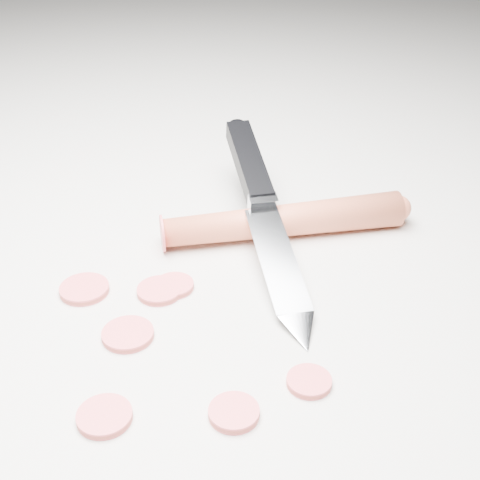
% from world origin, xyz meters
% --- Properties ---
extents(ground, '(2.40, 2.40, 0.00)m').
position_xyz_m(ground, '(0.00, 0.00, 0.00)').
color(ground, silver).
rests_on(ground, ground).
extents(carrot, '(0.19, 0.17, 0.03)m').
position_xyz_m(carrot, '(0.01, 0.11, 0.02)').
color(carrot, '#CD5335').
rests_on(carrot, ground).
extents(carrot_slice_0, '(0.04, 0.04, 0.01)m').
position_xyz_m(carrot_slice_0, '(-0.10, -0.04, 0.00)').
color(carrot_slice_0, '#EF5057').
rests_on(carrot_slice_0, ground).
extents(carrot_slice_1, '(0.04, 0.04, 0.01)m').
position_xyz_m(carrot_slice_1, '(-0.03, -0.07, 0.00)').
color(carrot_slice_1, '#EF5057').
rests_on(carrot_slice_1, ground).
extents(carrot_slice_2, '(0.03, 0.03, 0.01)m').
position_xyz_m(carrot_slice_2, '(-0.04, -0.00, 0.00)').
color(carrot_slice_2, '#EF5057').
rests_on(carrot_slice_2, ground).
extents(carrot_slice_3, '(0.03, 0.03, 0.01)m').
position_xyz_m(carrot_slice_3, '(0.07, -0.10, 0.00)').
color(carrot_slice_3, '#EF5057').
rests_on(carrot_slice_3, ground).
extents(carrot_slice_4, '(0.03, 0.03, 0.01)m').
position_xyz_m(carrot_slice_4, '(0.11, -0.05, 0.00)').
color(carrot_slice_4, '#EF5057').
rests_on(carrot_slice_4, ground).
extents(carrot_slice_5, '(0.04, 0.04, 0.01)m').
position_xyz_m(carrot_slice_5, '(-0.04, -0.01, 0.00)').
color(carrot_slice_5, '#EF5057').
rests_on(carrot_slice_5, ground).
extents(carrot_slice_6, '(0.04, 0.04, 0.01)m').
position_xyz_m(carrot_slice_6, '(0.00, -0.15, 0.00)').
color(carrot_slice_6, '#EF5057').
rests_on(carrot_slice_6, ground).
extents(kitchen_knife, '(0.21, 0.25, 0.07)m').
position_xyz_m(kitchen_knife, '(0.01, 0.09, 0.04)').
color(kitchen_knife, '#B3B6BA').
rests_on(kitchen_knife, ground).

